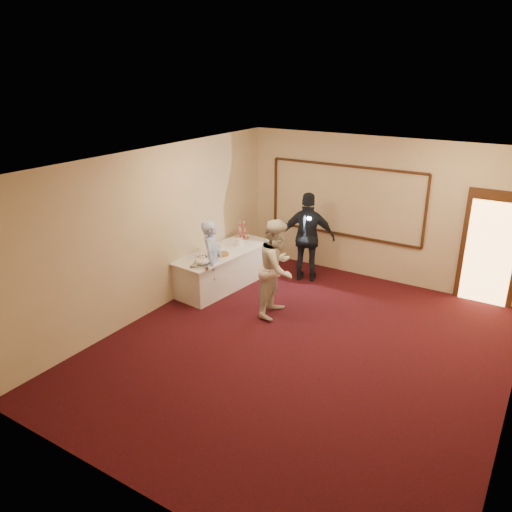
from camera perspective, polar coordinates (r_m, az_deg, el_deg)
The scene contains 14 objects.
floor at distance 8.21m, azimuth 5.24°, elevation -10.65°, with size 7.00×7.00×0.00m, color black.
room_walls at distance 7.37m, azimuth 5.76°, elevation 2.92°, with size 6.04×7.04×3.02m.
wall_molding at distance 10.85m, azimuth 10.11°, elevation 6.21°, with size 3.45×0.04×1.55m.
doorway at distance 10.32m, azimuth 25.18°, elevation 0.72°, with size 1.05×0.07×2.20m.
buffet_table at distance 10.31m, azimuth -3.78°, elevation -1.40°, with size 1.14×2.40×0.77m.
pavlova_tray at distance 9.41m, azimuth -6.14°, elevation -0.68°, with size 0.47×0.52×0.18m.
cupcake_stand at distance 10.88m, azimuth -1.58°, elevation 2.84°, with size 0.29×0.29×0.42m.
plate_stack_a at distance 10.16m, azimuth -4.22°, elevation 1.06°, with size 0.20×0.20×0.16m.
plate_stack_b at distance 10.41m, azimuth -1.98°, elevation 1.56°, with size 0.18×0.18×0.15m.
tart at distance 9.90m, azimuth -3.85°, elevation 0.19°, with size 0.28×0.28×0.06m.
man at distance 9.62m, azimuth -5.03°, elevation -0.50°, with size 0.58×0.38×1.59m, color #9BB1ED.
woman at distance 8.95m, azimuth 2.45°, elevation -1.38°, with size 0.87×0.68×1.80m, color beige.
guest at distance 10.46m, azimuth 5.96°, elevation 2.14°, with size 1.11×0.46×1.90m, color black.
camera_flash at distance 10.15m, azimuth 6.10°, elevation 4.31°, with size 0.07×0.04×0.05m, color white.
Camera 1 is at (3.06, -6.31, 4.27)m, focal length 35.00 mm.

